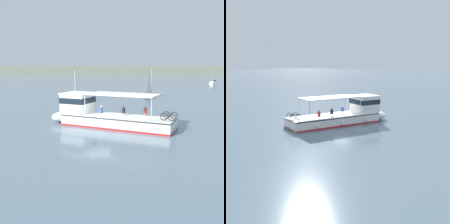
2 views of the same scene
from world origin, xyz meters
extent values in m
plane|color=slate|center=(0.00, 0.00, 0.00)|extent=(400.00, 400.00, 0.00)
cube|color=slate|center=(0.00, 160.53, 2.77)|extent=(400.00, 28.00, 5.54)
cube|color=white|center=(1.95, 0.39, 0.55)|extent=(11.22, 6.96, 1.10)
ellipsoid|color=white|center=(-3.82, 2.68, 0.55)|extent=(3.13, 3.55, 1.01)
cube|color=red|center=(1.95, 0.39, 0.10)|extent=(11.23, 7.00, 0.16)
cube|color=#2D2D33|center=(1.95, 0.39, 1.02)|extent=(11.24, 7.02, 0.10)
cube|color=white|center=(-2.14, 2.01, 2.05)|extent=(3.42, 3.49, 1.90)
cube|color=#19232D|center=(-2.14, 2.01, 2.38)|extent=(3.48, 3.56, 0.56)
cube|color=white|center=(-2.14, 2.01, 3.06)|extent=(3.63, 3.70, 0.12)
cube|color=white|center=(2.36, 0.22, 3.15)|extent=(7.31, 5.21, 0.10)
cylinder|color=silver|center=(-1.16, 0.16, 2.10)|extent=(0.08, 0.08, 2.00)
cylinder|color=silver|center=(-0.15, 2.69, 2.10)|extent=(0.08, 0.08, 2.00)
cylinder|color=silver|center=(4.88, -2.24, 2.10)|extent=(0.08, 0.08, 2.00)
cylinder|color=silver|center=(5.89, 0.28, 2.10)|extent=(0.08, 0.08, 2.00)
cylinder|color=silver|center=(-2.42, 2.12, 4.22)|extent=(0.06, 0.06, 2.20)
sphere|color=white|center=(-0.56, 3.30, 0.50)|extent=(0.36, 0.36, 0.36)
sphere|color=white|center=(2.51, 2.08, 0.50)|extent=(0.36, 0.36, 0.36)
sphere|color=white|center=(5.39, 0.93, 0.50)|extent=(0.36, 0.36, 0.36)
torus|color=black|center=(6.01, -1.71, 1.43)|extent=(0.64, 0.30, 0.66)
torus|color=black|center=(6.66, -1.97, 1.43)|extent=(0.64, 0.30, 0.66)
cylinder|color=#232328|center=(6.33, -1.84, 1.55)|extent=(0.67, 0.31, 0.06)
torus|color=black|center=(6.34, -0.87, 1.43)|extent=(0.64, 0.30, 0.66)
torus|color=black|center=(6.99, -1.13, 1.43)|extent=(0.64, 0.30, 0.66)
cylinder|color=#232328|center=(6.67, -1.00, 1.55)|extent=(0.67, 0.31, 0.06)
cube|color=red|center=(4.56, 0.42, 1.56)|extent=(0.32, 0.38, 0.52)
sphere|color=#9E7051|center=(4.56, 0.42, 1.93)|extent=(0.20, 0.20, 0.20)
cube|color=black|center=(2.49, 0.54, 1.56)|extent=(0.32, 0.38, 0.52)
sphere|color=#9E7051|center=(2.49, 0.54, 1.93)|extent=(0.20, 0.20, 0.20)
cube|color=#2D4CA5|center=(0.36, 0.49, 1.56)|extent=(0.32, 0.38, 0.52)
sphere|color=tan|center=(0.36, 0.49, 1.93)|extent=(0.20, 0.20, 0.20)
cube|color=white|center=(30.73, 62.02, 0.28)|extent=(3.61, 3.28, 0.56)
cube|color=white|center=(30.24, 61.62, 0.91)|extent=(1.91, 1.83, 0.70)
cube|color=#19232D|center=(30.24, 61.62, 1.09)|extent=(1.93, 1.85, 0.28)
ellipsoid|color=#232328|center=(7.31, 25.92, 0.30)|extent=(3.53, 4.88, 0.60)
cylinder|color=silver|center=(7.45, 26.18, 3.00)|extent=(0.08, 0.08, 4.80)
pyramid|color=white|center=(7.07, 25.42, 2.69)|extent=(0.87, 1.52, 4.08)
camera|label=1|loc=(2.69, -24.68, 5.81)|focal=42.96mm
camera|label=2|loc=(28.16, 20.31, 7.18)|focal=46.99mm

